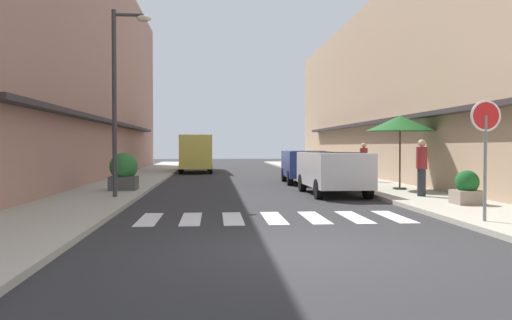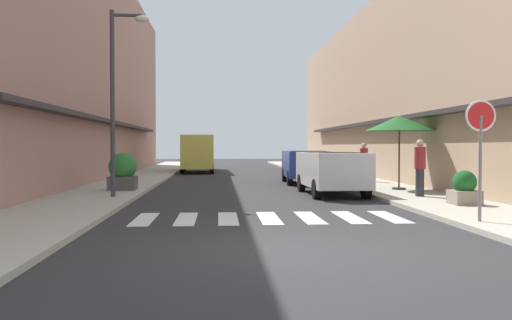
# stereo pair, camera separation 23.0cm
# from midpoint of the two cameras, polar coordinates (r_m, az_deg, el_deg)

# --- Properties ---
(ground_plane) EXTENTS (90.74, 90.74, 0.00)m
(ground_plane) POSITION_cam_midpoint_polar(r_m,az_deg,el_deg) (25.00, -1.07, -2.34)
(ground_plane) COLOR #2B2B2D
(sidewalk_left) EXTENTS (2.75, 57.75, 0.12)m
(sidewalk_left) POSITION_cam_midpoint_polar(r_m,az_deg,el_deg) (25.25, -12.73, -2.21)
(sidewalk_left) COLOR #ADA899
(sidewalk_left) RESTS_ON ground_plane
(sidewalk_right) EXTENTS (2.75, 57.75, 0.12)m
(sidewalk_right) POSITION_cam_midpoint_polar(r_m,az_deg,el_deg) (25.76, 10.36, -2.12)
(sidewalk_right) COLOR #ADA899
(sidewalk_right) RESTS_ON ground_plane
(building_row_left) EXTENTS (5.50, 39.12, 11.31)m
(building_row_left) POSITION_cam_midpoint_polar(r_m,az_deg,el_deg) (27.38, -20.61, 9.75)
(building_row_left) COLOR #A87A6B
(building_row_left) RESTS_ON ground_plane
(building_row_right) EXTENTS (5.50, 39.12, 9.00)m
(building_row_right) POSITION_cam_midpoint_polar(r_m,az_deg,el_deg) (28.06, 17.60, 7.20)
(building_row_right) COLOR tan
(building_row_right) RESTS_ON ground_plane
(crosswalk) EXTENTS (6.15, 2.20, 0.01)m
(crosswalk) POSITION_cam_midpoint_polar(r_m,az_deg,el_deg) (12.39, 1.93, -6.23)
(crosswalk) COLOR silver
(crosswalk) RESTS_ON ground_plane
(parked_car_near) EXTENTS (1.86, 4.35, 1.47)m
(parked_car_near) POSITION_cam_midpoint_polar(r_m,az_deg,el_deg) (18.36, 8.45, -0.86)
(parked_car_near) COLOR silver
(parked_car_near) RESTS_ON ground_plane
(parked_car_mid) EXTENTS (1.93, 4.01, 1.47)m
(parked_car_mid) POSITION_cam_midpoint_polar(r_m,az_deg,el_deg) (23.93, 5.52, -0.32)
(parked_car_mid) COLOR navy
(parked_car_mid) RESTS_ON ground_plane
(delivery_van) EXTENTS (2.15, 5.46, 2.37)m
(delivery_van) POSITION_cam_midpoint_polar(r_m,az_deg,el_deg) (33.98, -6.12, 1.03)
(delivery_van) COLOR #D8CC4C
(delivery_van) RESTS_ON ground_plane
(round_street_sign) EXTENTS (0.65, 0.07, 2.50)m
(round_street_sign) POSITION_cam_midpoint_polar(r_m,az_deg,el_deg) (11.92, 23.42, 3.11)
(round_street_sign) COLOR slate
(round_street_sign) RESTS_ON sidewalk_right
(street_lamp) EXTENTS (1.19, 0.28, 5.71)m
(street_lamp) POSITION_cam_midpoint_polar(r_m,az_deg,el_deg) (16.97, -14.14, 7.91)
(street_lamp) COLOR #38383D
(street_lamp) RESTS_ON sidewalk_left
(cafe_umbrella) EXTENTS (2.47, 2.47, 2.65)m
(cafe_umbrella) POSITION_cam_midpoint_polar(r_m,az_deg,el_deg) (19.79, 15.42, 3.78)
(cafe_umbrella) COLOR #262626
(cafe_umbrella) RESTS_ON sidewalk_right
(planter_corner) EXTENTS (0.71, 0.71, 0.91)m
(planter_corner) POSITION_cam_midpoint_polar(r_m,az_deg,el_deg) (15.28, 21.83, -2.87)
(planter_corner) COLOR gray
(planter_corner) RESTS_ON sidewalk_right
(planter_midblock) EXTENTS (0.99, 0.99, 1.32)m
(planter_midblock) POSITION_cam_midpoint_polar(r_m,az_deg,el_deg) (19.44, -13.76, -1.22)
(planter_midblock) COLOR #4C4C4C
(planter_midblock) RESTS_ON sidewalk_left
(pedestrian_walking_near) EXTENTS (0.34, 0.34, 1.76)m
(pedestrian_walking_near) POSITION_cam_midpoint_polar(r_m,az_deg,el_deg) (17.22, 17.51, -0.64)
(pedestrian_walking_near) COLOR #282B33
(pedestrian_walking_near) RESTS_ON sidewalk_right
(pedestrian_walking_far) EXTENTS (0.34, 0.34, 1.69)m
(pedestrian_walking_far) POSITION_cam_midpoint_polar(r_m,az_deg,el_deg) (23.97, 11.75, -0.12)
(pedestrian_walking_far) COLOR #282B33
(pedestrian_walking_far) RESTS_ON sidewalk_right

